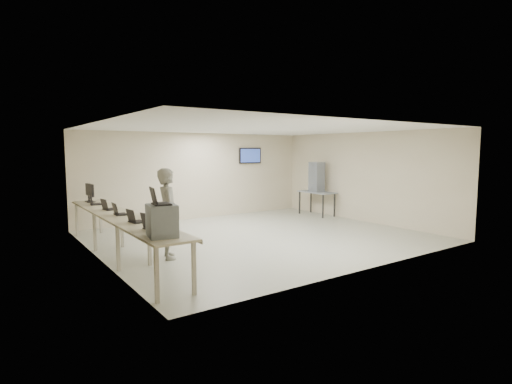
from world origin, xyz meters
TOP-DOWN VIEW (x-y plane):
  - room at (0.03, 0.06)m, footprint 8.01×7.01m
  - workbench at (-3.59, 0.00)m, footprint 0.76×6.00m
  - equipment_box at (-3.65, -2.47)m, footprint 0.50×0.55m
  - laptop_on_box at (-3.70, -2.47)m, footprint 0.34×0.39m
  - laptop_0 at (-3.59, -1.86)m, footprint 0.36×0.41m
  - laptop_1 at (-3.62, -1.03)m, footprint 0.31×0.36m
  - laptop_2 at (-3.61, 0.04)m, footprint 0.28×0.34m
  - laptop_3 at (-3.61, 0.89)m, footprint 0.31×0.35m
  - laptop_4 at (-3.65, 1.98)m, footprint 0.33×0.38m
  - monitor_near at (-3.60, 2.49)m, footprint 0.21×0.48m
  - monitor_far at (-3.60, 2.75)m, footprint 0.21×0.47m
  - soldier at (-2.78, -0.60)m, footprint 0.61×0.78m
  - side_table at (3.60, 1.69)m, footprint 0.64×1.37m
  - storage_bins at (3.58, 1.69)m, footprint 0.39×0.43m

SIDE VIEW (x-z plane):
  - side_table at x=3.60m, z-range 0.34..1.16m
  - workbench at x=-3.59m, z-range 0.38..1.28m
  - soldier at x=-2.78m, z-range 0.00..1.88m
  - laptop_3 at x=-3.61m, z-range 0.84..1.09m
  - laptop_1 at x=-3.62m, z-range 0.84..1.09m
  - laptop_2 at x=-3.61m, z-range 0.84..1.10m
  - laptop_4 at x=-3.65m, z-range 0.84..1.10m
  - laptop_0 at x=-3.59m, z-range 0.83..1.12m
  - equipment_box at x=-3.65m, z-range 0.90..1.40m
  - monitor_far at x=-3.60m, z-range 0.95..1.41m
  - monitor_near at x=-3.60m, z-range 0.95..1.43m
  - storage_bins at x=3.58m, z-range 0.82..1.84m
  - room at x=0.03m, z-range 0.01..2.82m
  - laptop_on_box at x=-3.70m, z-range 1.34..1.61m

